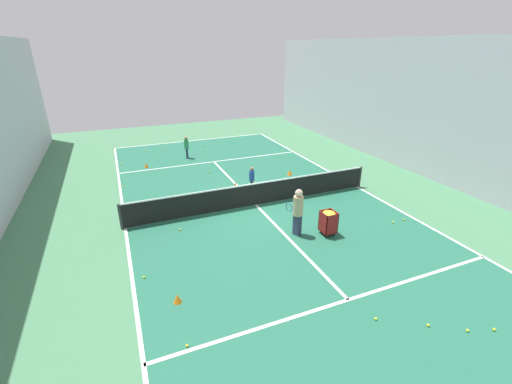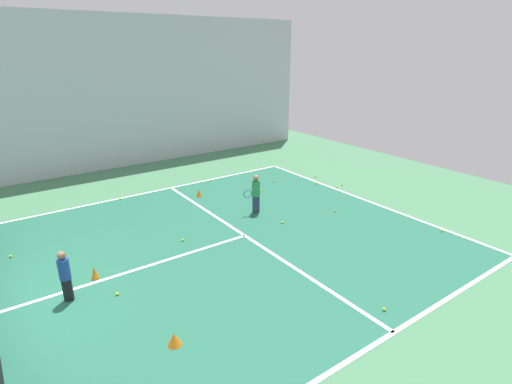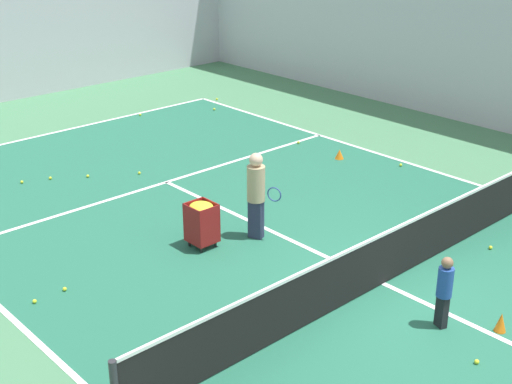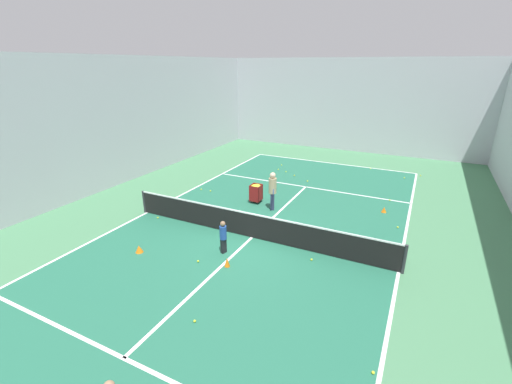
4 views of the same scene
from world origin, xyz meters
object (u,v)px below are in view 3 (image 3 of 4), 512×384
object	(u,v)px
child_midcourt	(445,287)
ball_cart	(202,217)
tennis_net	(385,257)
coach_at_net	(256,190)

from	to	relation	value
child_midcourt	ball_cart	size ratio (longest dim) A/B	1.34
child_midcourt	ball_cart	distance (m)	4.57
tennis_net	child_midcourt	distance (m)	1.42
coach_at_net	child_midcourt	distance (m)	4.08
ball_cart	tennis_net	bearing A→B (deg)	-66.16
coach_at_net	child_midcourt	size ratio (longest dim) A/B	1.45
tennis_net	ball_cart	distance (m)	3.38
tennis_net	coach_at_net	xyz separation A→B (m)	(-0.38, 2.70, 0.46)
tennis_net	coach_at_net	bearing A→B (deg)	98.06
tennis_net	child_midcourt	size ratio (longest dim) A/B	8.93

